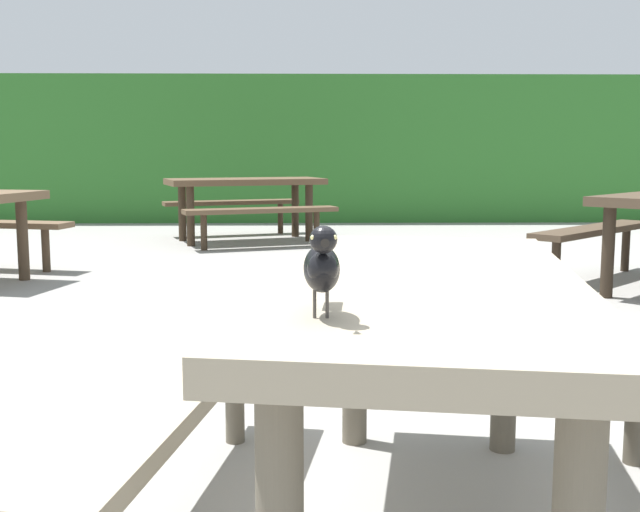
% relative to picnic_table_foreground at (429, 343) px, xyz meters
% --- Properties ---
extents(ground_plane, '(60.00, 60.00, 0.00)m').
position_rel_picnic_table_foreground_xyz_m(ground_plane, '(-0.29, 0.27, -0.56)').
color(ground_plane, gray).
extents(hedge_wall, '(28.00, 1.68, 2.17)m').
position_rel_picnic_table_foreground_xyz_m(hedge_wall, '(-0.29, 10.39, 0.53)').
color(hedge_wall, '#2D6B28').
rests_on(hedge_wall, ground).
extents(picnic_table_foreground, '(1.94, 1.96, 0.74)m').
position_rel_picnic_table_foreground_xyz_m(picnic_table_foreground, '(0.00, 0.00, 0.00)').
color(picnic_table_foreground, gray).
rests_on(picnic_table_foreground, ground).
extents(bird_grackle, '(0.07, 0.29, 0.18)m').
position_rel_picnic_table_foreground_xyz_m(bird_grackle, '(-0.30, -0.54, 0.29)').
color(bird_grackle, black).
rests_on(bird_grackle, picnic_table_foreground).
extents(picnic_table_mid_left, '(2.16, 2.14, 0.74)m').
position_rel_picnic_table_foreground_xyz_m(picnic_table_mid_left, '(-1.02, 7.22, 0.00)').
color(picnic_table_mid_left, brown).
rests_on(picnic_table_mid_left, ground).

